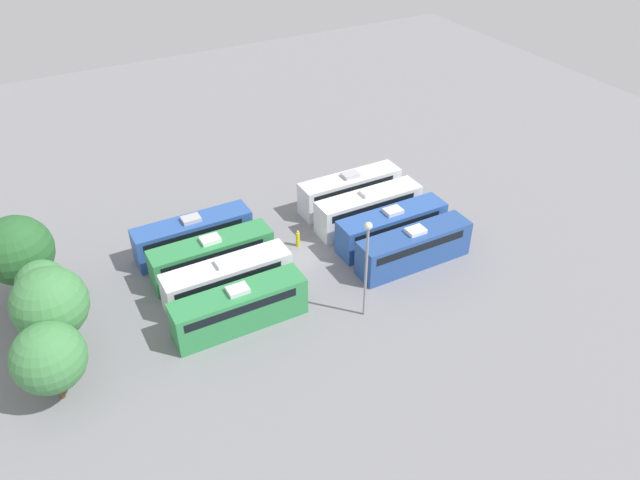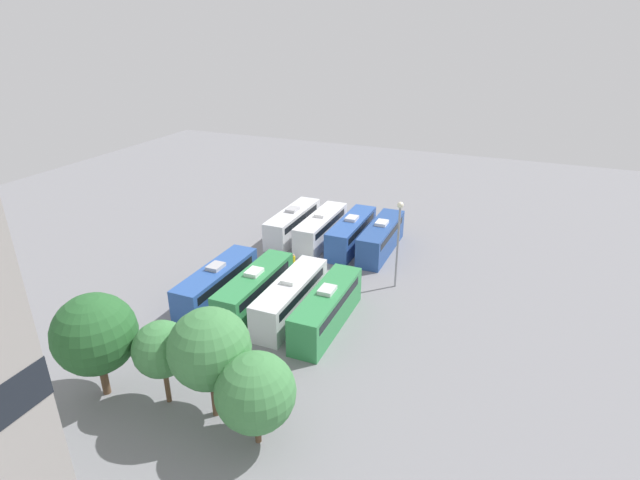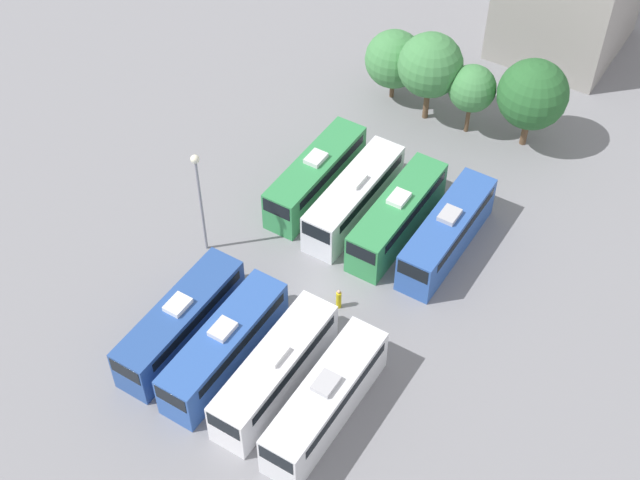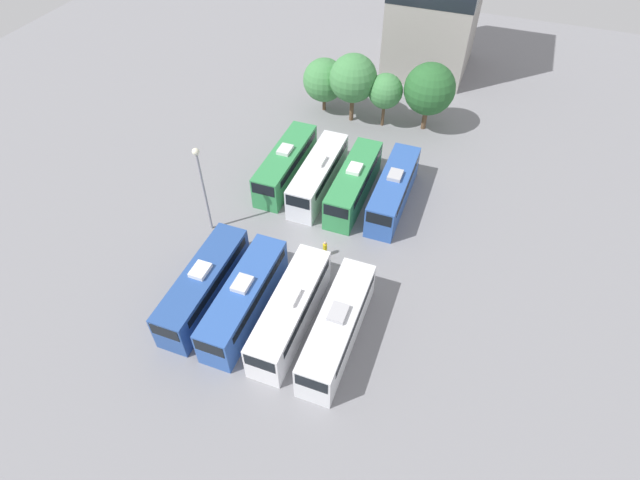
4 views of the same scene
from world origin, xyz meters
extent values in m
plane|color=gray|center=(0.00, 0.00, 0.00)|extent=(114.87, 114.87, 0.00)
cube|color=#284C93|center=(-5.41, -8.05, 1.64)|extent=(2.56, 10.44, 3.28)
cube|color=black|center=(-5.41, -7.79, 2.57)|extent=(2.60, 8.87, 0.72)
cube|color=black|center=(-5.41, -13.26, 2.56)|extent=(2.25, 0.08, 1.15)
cube|color=white|center=(-5.41, -8.05, 3.45)|extent=(1.20, 1.60, 0.35)
cube|color=#2D56A8|center=(-1.90, -8.11, 1.64)|extent=(2.56, 10.44, 3.28)
cube|color=black|center=(-1.90, -7.85, 2.57)|extent=(2.60, 8.87, 0.72)
cube|color=black|center=(-1.90, -13.32, 2.56)|extent=(2.25, 0.08, 1.15)
cube|color=silver|center=(-1.90, -8.11, 3.45)|extent=(1.20, 1.60, 0.35)
cube|color=white|center=(1.78, -7.96, 1.64)|extent=(2.56, 10.44, 3.28)
cube|color=black|center=(1.78, -7.70, 2.57)|extent=(2.60, 8.87, 0.72)
cube|color=black|center=(1.78, -13.17, 2.56)|extent=(2.25, 0.08, 1.15)
cube|color=white|center=(1.78, -7.96, 3.45)|extent=(1.20, 1.60, 0.35)
cube|color=silver|center=(5.50, -8.13, 1.64)|extent=(2.56, 10.44, 3.28)
cube|color=black|center=(5.50, -7.87, 2.57)|extent=(2.60, 8.87, 0.72)
cube|color=black|center=(5.50, -13.34, 2.56)|extent=(2.25, 0.08, 1.15)
cube|color=#B2B2B7|center=(5.50, -8.13, 3.45)|extent=(1.20, 1.60, 0.35)
cube|color=#338C4C|center=(-5.47, 8.18, 1.64)|extent=(2.56, 10.44, 3.28)
cube|color=black|center=(-5.47, 8.44, 2.57)|extent=(2.60, 8.87, 0.72)
cube|color=black|center=(-5.47, 2.98, 2.56)|extent=(2.25, 0.08, 1.15)
cube|color=silver|center=(-5.47, 8.18, 3.45)|extent=(1.20, 1.60, 0.35)
cube|color=silver|center=(-1.89, 7.72, 1.64)|extent=(2.56, 10.44, 3.28)
cube|color=black|center=(-1.89, 7.98, 2.57)|extent=(2.60, 8.87, 0.72)
cube|color=black|center=(-1.89, 2.51, 2.56)|extent=(2.25, 0.08, 1.15)
cube|color=white|center=(-1.89, 7.72, 3.45)|extent=(1.20, 1.60, 0.35)
cube|color=#338C4C|center=(1.67, 7.70, 1.64)|extent=(2.56, 10.44, 3.28)
cube|color=black|center=(1.67, 7.97, 2.57)|extent=(2.60, 8.87, 0.72)
cube|color=black|center=(1.67, 2.50, 2.56)|extent=(2.25, 0.08, 1.15)
cube|color=white|center=(1.67, 7.70, 3.45)|extent=(1.20, 1.60, 0.35)
cube|color=#2D56A8|center=(5.42, 8.08, 1.64)|extent=(2.56, 10.44, 3.28)
cube|color=black|center=(5.42, 8.34, 2.57)|extent=(2.60, 8.87, 0.72)
cube|color=black|center=(5.42, 2.87, 2.56)|extent=(2.25, 0.08, 1.15)
cube|color=#B2B2B7|center=(5.42, 8.08, 3.45)|extent=(1.20, 1.60, 0.35)
cylinder|color=gold|center=(1.75, -0.43, 0.71)|extent=(0.36, 0.36, 1.42)
sphere|color=tan|center=(1.75, -0.43, 1.54)|extent=(0.24, 0.24, 0.24)
cylinder|color=gray|center=(-9.02, -0.79, 4.11)|extent=(0.20, 0.20, 8.21)
sphere|color=#EAE5C6|center=(-9.02, -0.79, 8.39)|extent=(0.60, 0.60, 0.60)
cylinder|color=brown|center=(-6.38, 21.65, 1.04)|extent=(0.38, 0.38, 2.09)
sphere|color=#428447|center=(-6.38, 21.65, 3.78)|extent=(4.84, 4.84, 4.84)
cylinder|color=brown|center=(-2.68, 20.66, 1.68)|extent=(0.47, 0.47, 3.35)
sphere|color=#428447|center=(-2.68, 20.66, 5.17)|extent=(5.20, 5.20, 5.20)
cylinder|color=brown|center=(0.97, 20.86, 1.46)|extent=(0.34, 0.34, 2.92)
sphere|color=#428447|center=(0.97, 20.86, 4.24)|extent=(3.77, 3.77, 3.77)
cylinder|color=brown|center=(5.49, 21.85, 1.46)|extent=(0.53, 0.53, 2.92)
sphere|color=#28602D|center=(5.49, 21.85, 4.84)|extent=(5.49, 5.49, 5.49)
camera|label=1|loc=(-39.77, 19.88, 33.16)|focal=35.00mm
camera|label=2|loc=(-18.81, 41.55, 23.58)|focal=28.00mm
camera|label=3|loc=(20.78, -33.18, 46.42)|focal=50.00mm
camera|label=4|loc=(11.42, -27.69, 31.69)|focal=28.00mm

